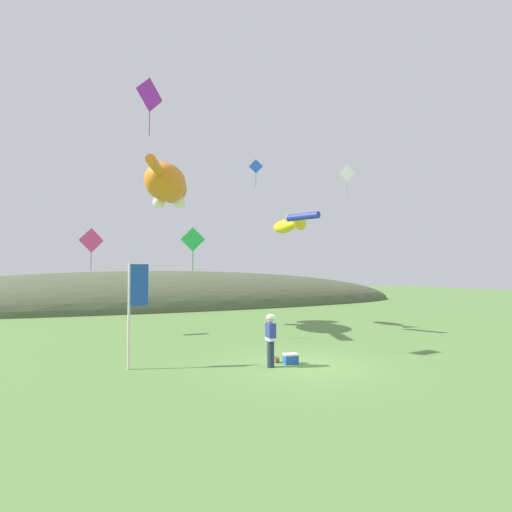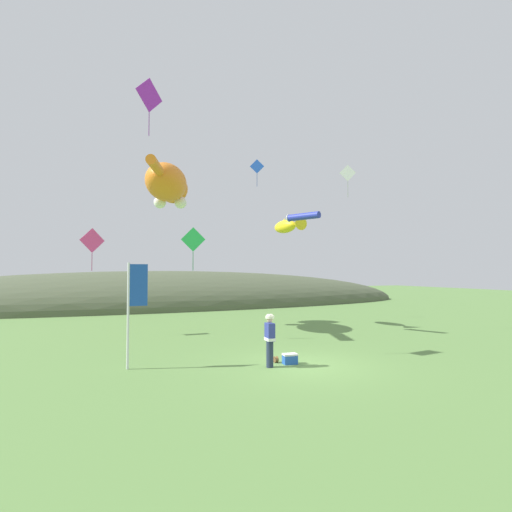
{
  "view_description": "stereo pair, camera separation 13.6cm",
  "coord_description": "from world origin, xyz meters",
  "px_view_note": "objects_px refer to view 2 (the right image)",
  "views": [
    {
      "loc": [
        -7.09,
        -11.93,
        3.22
      ],
      "look_at": [
        0.0,
        4.0,
        3.9
      ],
      "focal_mm": 28.0,
      "sensor_mm": 36.0,
      "label": 1
    },
    {
      "loc": [
        -6.96,
        -11.98,
        3.22
      ],
      "look_at": [
        0.0,
        4.0,
        3.9
      ],
      "focal_mm": 28.0,
      "sensor_mm": 36.0,
      "label": 2
    }
  ],
  "objects_px": {
    "kite_diamond_white": "(348,173)",
    "kite_diamond_blue": "(257,167)",
    "kite_spool": "(276,359)",
    "festival_attendant": "(270,339)",
    "kite_tube_streamer": "(303,217)",
    "kite_diamond_pink": "(92,241)",
    "kite_diamond_green": "(193,240)",
    "festival_banner_pole": "(134,299)",
    "kite_fish_windsock": "(288,226)",
    "picnic_cooler": "(290,359)",
    "kite_giant_cat": "(168,185)",
    "kite_diamond_violet": "(149,96)"
  },
  "relations": [
    {
      "from": "kite_diamond_white",
      "to": "kite_fish_windsock",
      "type": "bearing_deg",
      "value": 125.21
    },
    {
      "from": "kite_diamond_blue",
      "to": "kite_tube_streamer",
      "type": "bearing_deg",
      "value": -92.18
    },
    {
      "from": "kite_diamond_blue",
      "to": "kite_spool",
      "type": "bearing_deg",
      "value": -110.75
    },
    {
      "from": "kite_spool",
      "to": "kite_diamond_pink",
      "type": "distance_m",
      "value": 11.65
    },
    {
      "from": "festival_attendant",
      "to": "kite_diamond_blue",
      "type": "relative_size",
      "value": 0.94
    },
    {
      "from": "kite_giant_cat",
      "to": "kite_diamond_pink",
      "type": "distance_m",
      "value": 5.31
    },
    {
      "from": "festival_attendant",
      "to": "kite_diamond_blue",
      "type": "height_order",
      "value": "kite_diamond_blue"
    },
    {
      "from": "festival_attendant",
      "to": "kite_giant_cat",
      "type": "relative_size",
      "value": 0.24
    },
    {
      "from": "kite_giant_cat",
      "to": "kite_diamond_green",
      "type": "relative_size",
      "value": 3.63
    },
    {
      "from": "kite_diamond_violet",
      "to": "kite_diamond_pink",
      "type": "relative_size",
      "value": 1.03
    },
    {
      "from": "kite_spool",
      "to": "kite_giant_cat",
      "type": "bearing_deg",
      "value": 100.97
    },
    {
      "from": "kite_tube_streamer",
      "to": "kite_diamond_green",
      "type": "xyz_separation_m",
      "value": [
        -5.87,
        0.16,
        -1.41
      ]
    },
    {
      "from": "kite_spool",
      "to": "kite_diamond_violet",
      "type": "relative_size",
      "value": 0.1
    },
    {
      "from": "kite_fish_windsock",
      "to": "kite_tube_streamer",
      "type": "bearing_deg",
      "value": -101.7
    },
    {
      "from": "kite_tube_streamer",
      "to": "kite_diamond_blue",
      "type": "xyz_separation_m",
      "value": [
        0.25,
        6.61,
        4.29
      ]
    },
    {
      "from": "kite_spool",
      "to": "kite_fish_windsock",
      "type": "bearing_deg",
      "value": 59.27
    },
    {
      "from": "kite_diamond_white",
      "to": "kite_diamond_blue",
      "type": "distance_m",
      "value": 7.51
    },
    {
      "from": "kite_giant_cat",
      "to": "kite_diamond_white",
      "type": "distance_m",
      "value": 10.13
    },
    {
      "from": "kite_spool",
      "to": "festival_attendant",
      "type": "bearing_deg",
      "value": -132.72
    },
    {
      "from": "kite_giant_cat",
      "to": "kite_diamond_blue",
      "type": "distance_m",
      "value": 7.22
    },
    {
      "from": "kite_spool",
      "to": "kite_diamond_blue",
      "type": "distance_m",
      "value": 16.53
    },
    {
      "from": "kite_diamond_blue",
      "to": "kite_diamond_green",
      "type": "bearing_deg",
      "value": -133.54
    },
    {
      "from": "kite_diamond_white",
      "to": "kite_giant_cat",
      "type": "bearing_deg",
      "value": 152.27
    },
    {
      "from": "kite_giant_cat",
      "to": "kite_spool",
      "type": "bearing_deg",
      "value": -79.03
    },
    {
      "from": "festival_banner_pole",
      "to": "kite_diamond_violet",
      "type": "distance_m",
      "value": 7.69
    },
    {
      "from": "kite_spool",
      "to": "festival_banner_pole",
      "type": "relative_size",
      "value": 0.06
    },
    {
      "from": "kite_giant_cat",
      "to": "festival_attendant",
      "type": "bearing_deg",
      "value": -82.15
    },
    {
      "from": "kite_spool",
      "to": "kite_tube_streamer",
      "type": "distance_m",
      "value": 9.21
    },
    {
      "from": "kite_spool",
      "to": "picnic_cooler",
      "type": "bearing_deg",
      "value": -46.17
    },
    {
      "from": "picnic_cooler",
      "to": "festival_banner_pole",
      "type": "distance_m",
      "value": 5.72
    },
    {
      "from": "kite_spool",
      "to": "kite_diamond_blue",
      "type": "relative_size",
      "value": 0.12
    },
    {
      "from": "kite_diamond_green",
      "to": "kite_spool",
      "type": "bearing_deg",
      "value": -74.7
    },
    {
      "from": "kite_spool",
      "to": "kite_diamond_blue",
      "type": "xyz_separation_m",
      "value": [
        4.58,
        12.08,
        10.31
      ]
    },
    {
      "from": "kite_diamond_pink",
      "to": "kite_diamond_green",
      "type": "xyz_separation_m",
      "value": [
        4.34,
        -3.27,
        -0.05
      ]
    },
    {
      "from": "kite_spool",
      "to": "festival_banner_pole",
      "type": "bearing_deg",
      "value": 166.85
    },
    {
      "from": "kite_tube_streamer",
      "to": "kite_diamond_pink",
      "type": "distance_m",
      "value": 10.86
    },
    {
      "from": "festival_attendant",
      "to": "picnic_cooler",
      "type": "relative_size",
      "value": 3.38
    },
    {
      "from": "kite_diamond_white",
      "to": "kite_diamond_green",
      "type": "relative_size",
      "value": 0.88
    },
    {
      "from": "picnic_cooler",
      "to": "kite_diamond_violet",
      "type": "relative_size",
      "value": 0.24
    },
    {
      "from": "kite_giant_cat",
      "to": "kite_tube_streamer",
      "type": "height_order",
      "value": "kite_giant_cat"
    },
    {
      "from": "festival_banner_pole",
      "to": "kite_diamond_violet",
      "type": "height_order",
      "value": "kite_diamond_violet"
    },
    {
      "from": "festival_attendant",
      "to": "festival_banner_pole",
      "type": "bearing_deg",
      "value": 159.06
    },
    {
      "from": "festival_banner_pole",
      "to": "kite_fish_windsock",
      "type": "relative_size",
      "value": 1.2
    },
    {
      "from": "kite_diamond_violet",
      "to": "kite_diamond_blue",
      "type": "bearing_deg",
      "value": 48.13
    },
    {
      "from": "kite_diamond_pink",
      "to": "kite_diamond_green",
      "type": "height_order",
      "value": "kite_diamond_pink"
    },
    {
      "from": "kite_diamond_green",
      "to": "kite_diamond_pink",
      "type": "bearing_deg",
      "value": 143.01
    },
    {
      "from": "picnic_cooler",
      "to": "kite_diamond_white",
      "type": "relative_size",
      "value": 0.29
    },
    {
      "from": "kite_diamond_white",
      "to": "kite_diamond_green",
      "type": "bearing_deg",
      "value": 177.12
    },
    {
      "from": "kite_tube_streamer",
      "to": "kite_diamond_pink",
      "type": "xyz_separation_m",
      "value": [
        -10.21,
        3.44,
        -1.36
      ]
    },
    {
      "from": "kite_diamond_green",
      "to": "festival_banner_pole",
      "type": "bearing_deg",
      "value": -125.16
    }
  ]
}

